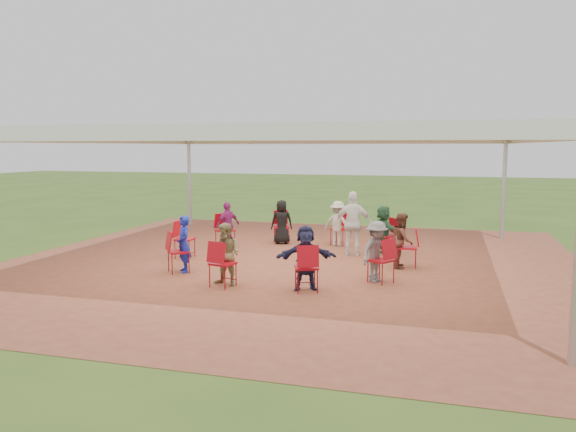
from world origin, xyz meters
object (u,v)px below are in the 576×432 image
(person_seated_1, at_px, (383,230))
(person_seated_2, at_px, (338,224))
(person_seated_7, at_px, (306,258))
(person_seated_8, at_px, (376,251))
(chair_0, at_px, (408,248))
(person_seated_5, at_px, (184,244))
(chair_5, at_px, (185,239))
(person_seated_0, at_px, (402,240))
(chair_7, at_px, (223,264))
(laptop, at_px, (395,241))
(chair_6, at_px, (178,252))
(chair_3, at_px, (281,227))
(standing_person, at_px, (353,224))
(chair_1, at_px, (387,236))
(chair_4, at_px, (225,231))
(chair_8, at_px, (306,268))
(chair_9, at_px, (381,261))
(person_seated_6, at_px, (226,254))
(chair_2, at_px, (340,229))
(person_seated_4, at_px, (228,225))
(person_seated_3, at_px, (282,222))
(cable_coil, at_px, (304,261))

(person_seated_1, bearing_deg, person_seated_2, 18.00)
(person_seated_7, xyz_separation_m, person_seated_8, (1.19, 1.00, 0.00))
(chair_0, height_order, person_seated_7, person_seated_7)
(chair_0, bearing_deg, person_seated_5, 107.57)
(chair_5, height_order, person_seated_0, person_seated_0)
(chair_7, bearing_deg, laptop, 56.34)
(chair_6, bearing_deg, person_seated_8, 54.97)
(chair_5, relative_size, person_seated_7, 0.74)
(chair_3, distance_m, standing_person, 2.56)
(person_seated_0, bearing_deg, person_seated_7, 144.00)
(chair_7, xyz_separation_m, laptop, (3.00, 2.71, 0.13))
(chair_1, distance_m, chair_4, 4.26)
(chair_8, relative_size, laptop, 2.63)
(chair_9, xyz_separation_m, person_seated_1, (-0.30, 3.02, 0.16))
(chair_0, bearing_deg, chair_1, 18.00)
(chair_7, bearing_deg, chair_5, 144.00)
(person_seated_1, xyz_separation_m, person_seated_6, (-2.55, -4.05, 0.00))
(person_seated_0, xyz_separation_m, laptop, (-0.16, -0.01, -0.03))
(chair_4, relative_size, person_seated_0, 0.74)
(person_seated_0, xyz_separation_m, standing_person, (-1.27, 1.05, 0.18))
(chair_6, relative_size, person_seated_0, 0.74)
(chair_4, height_order, standing_person, standing_person)
(person_seated_2, height_order, person_seated_6, same)
(person_seated_7, bearing_deg, chair_4, 108.43)
(chair_4, bearing_deg, chair_7, 54.00)
(person_seated_6, bearing_deg, person_seated_1, 72.00)
(chair_2, distance_m, person_seated_4, 3.03)
(person_seated_7, bearing_deg, standing_person, 63.29)
(chair_5, bearing_deg, person_seated_5, 22.10)
(chair_8, xyz_separation_m, person_seated_6, (-1.60, 0.01, 0.16))
(chair_6, xyz_separation_m, person_seated_4, (-0.10, 3.03, 0.16))
(chair_1, relative_size, person_seated_5, 0.74)
(chair_4, bearing_deg, chair_2, 144.00)
(chair_9, bearing_deg, person_seated_6, 142.16)
(person_seated_1, bearing_deg, person_seated_5, 90.00)
(chair_5, xyz_separation_m, person_seated_1, (4.56, 1.78, 0.16))
(chair_6, bearing_deg, chair_2, 108.00)
(person_seated_7, bearing_deg, chair_0, 34.16)
(chair_5, xyz_separation_m, standing_person, (3.87, 1.39, 0.35))
(person_seated_7, relative_size, standing_person, 0.77)
(chair_2, xyz_separation_m, laptop, (1.70, -2.40, 0.13))
(chair_1, xyz_separation_m, person_seated_3, (-2.96, 0.65, 0.16))
(person_seated_6, bearing_deg, laptop, 55.38)
(chair_3, relative_size, chair_7, 1.00)
(person_seated_6, distance_m, cable_coil, 2.82)
(chair_3, bearing_deg, person_seated_4, 22.10)
(person_seated_5, bearing_deg, person_seated_3, 126.00)
(person_seated_8, bearing_deg, chair_0, 13.90)
(chair_6, bearing_deg, chair_1, 90.00)
(chair_2, height_order, person_seated_6, person_seated_6)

